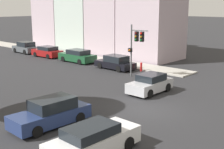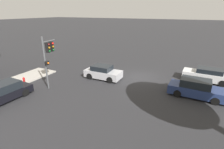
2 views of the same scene
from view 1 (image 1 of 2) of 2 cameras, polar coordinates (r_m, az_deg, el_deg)
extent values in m
plane|color=#28282B|center=(20.42, 6.34, -6.32)|extent=(300.00, 300.00, 0.00)
cube|color=#ADA89E|center=(51.86, -16.50, 4.90)|extent=(2.90, 60.00, 0.12)
cube|color=#B29EA8|center=(38.57, 7.31, 10.41)|extent=(6.33, 6.25, 10.32)
cube|color=#B29EA8|center=(42.49, 0.78, 10.22)|extent=(6.85, 5.47, 9.59)
cube|color=#ADBCB2|center=(46.81, -4.54, 10.72)|extent=(7.40, 6.12, 10.10)
cube|color=#B29EA8|center=(51.31, -9.34, 10.08)|extent=(7.14, 5.69, 8.88)
cylinder|color=#515456|center=(29.02, 3.53, 4.34)|extent=(0.14, 0.14, 4.85)
cylinder|color=#515456|center=(28.39, 5.04, 8.03)|extent=(0.32, 1.67, 0.10)
cube|color=black|center=(28.57, 4.53, 6.97)|extent=(0.34, 0.34, 0.90)
sphere|color=#590F0F|center=(28.38, 4.35, 7.54)|extent=(0.20, 0.20, 0.20)
sphere|color=#99660F|center=(28.41, 4.34, 6.94)|extent=(0.20, 0.20, 0.20)
sphere|color=#0F511E|center=(28.44, 4.33, 6.34)|extent=(0.20, 0.20, 0.20)
cube|color=black|center=(28.30, 5.52, 6.89)|extent=(0.34, 0.34, 0.90)
sphere|color=red|center=(28.11, 5.34, 7.47)|extent=(0.20, 0.20, 0.20)
sphere|color=#99660F|center=(28.13, 5.33, 6.86)|extent=(0.20, 0.20, 0.20)
sphere|color=#0F511E|center=(28.17, 5.31, 6.26)|extent=(0.20, 0.20, 0.20)
cube|color=black|center=(28.86, 3.35, 4.49)|extent=(0.26, 0.38, 0.35)
sphere|color=orange|center=(28.74, 3.20, 4.45)|extent=(0.18, 0.18, 0.18)
cube|color=navy|center=(17.83, -11.20, -7.50)|extent=(4.61, 1.95, 0.75)
cube|color=black|center=(17.70, -10.81, -5.26)|extent=(2.42, 1.65, 0.64)
cylinder|color=black|center=(16.55, -13.59, -10.10)|extent=(0.63, 0.24, 0.63)
cylinder|color=black|center=(17.90, -16.45, -8.51)|extent=(0.63, 0.24, 0.63)
cylinder|color=black|center=(18.06, -5.94, -7.84)|extent=(0.63, 0.24, 0.63)
cylinder|color=black|center=(19.31, -9.11, -6.56)|extent=(0.63, 0.24, 0.63)
cube|color=silver|center=(14.34, -3.32, -12.30)|extent=(4.64, 1.85, 0.80)
cube|color=black|center=(13.97, -3.91, -10.19)|extent=(2.43, 1.57, 0.45)
cylinder|color=black|center=(15.86, -1.44, -10.74)|extent=(0.65, 0.24, 0.64)
cylinder|color=black|center=(14.87, 2.97, -12.42)|extent=(0.65, 0.24, 0.64)
cube|color=#B7B7BC|center=(24.03, 6.93, -2.03)|extent=(3.92, 1.79, 0.75)
cube|color=black|center=(24.01, 7.18, -0.50)|extent=(2.04, 1.57, 0.51)
cylinder|color=black|center=(22.68, 6.87, -3.52)|extent=(0.66, 0.23, 0.66)
cylinder|color=black|center=(23.62, 3.58, -2.79)|extent=(0.66, 0.23, 0.66)
cylinder|color=black|center=(24.64, 10.10, -2.32)|extent=(0.66, 0.23, 0.66)
cylinder|color=black|center=(25.51, 6.95, -1.69)|extent=(0.66, 0.23, 0.66)
cube|color=black|center=(32.65, 0.56, 1.86)|extent=(2.06, 4.42, 0.63)
cube|color=black|center=(32.42, 0.79, 2.93)|extent=(1.75, 2.33, 0.65)
cylinder|color=black|center=(33.01, -2.21, 1.67)|extent=(0.24, 0.65, 0.64)
cylinder|color=black|center=(34.24, -0.03, 2.08)|extent=(0.24, 0.65, 0.64)
cylinder|color=black|center=(31.14, 1.22, 1.00)|extent=(0.24, 0.65, 0.64)
cylinder|color=black|center=(32.44, 3.38, 1.46)|extent=(0.24, 0.65, 0.64)
cube|color=#194728|center=(36.90, -6.39, 3.16)|extent=(1.94, 4.71, 0.79)
cube|color=black|center=(36.66, -6.22, 4.14)|extent=(1.71, 2.45, 0.51)
cylinder|color=black|center=(37.46, -8.91, 2.84)|extent=(0.22, 0.63, 0.63)
cylinder|color=black|center=(38.62, -6.80, 3.19)|extent=(0.22, 0.63, 0.63)
cylinder|color=black|center=(35.27, -5.92, 2.31)|extent=(0.22, 0.63, 0.63)
cylinder|color=black|center=(36.49, -3.79, 2.70)|extent=(0.22, 0.63, 0.63)
cube|color=maroon|center=(41.15, -11.77, 3.92)|extent=(2.01, 4.29, 0.75)
cube|color=black|center=(40.94, -11.66, 4.74)|extent=(1.73, 2.25, 0.47)
cylinder|color=black|center=(41.71, -13.83, 3.61)|extent=(0.24, 0.62, 0.61)
cylinder|color=black|center=(42.76, -11.89, 3.92)|extent=(0.24, 0.62, 0.61)
cylinder|color=black|center=(39.62, -11.61, 3.25)|extent=(0.24, 0.62, 0.61)
cylinder|color=black|center=(40.72, -9.62, 3.58)|extent=(0.24, 0.62, 0.61)
cube|color=#4C5156|center=(45.38, -15.51, 4.54)|extent=(2.00, 4.13, 0.74)
cube|color=black|center=(45.15, -15.46, 5.39)|extent=(1.73, 2.16, 0.64)
cylinder|color=black|center=(46.05, -17.29, 4.26)|extent=(0.23, 0.67, 0.67)
cylinder|color=black|center=(46.95, -15.37, 4.54)|extent=(0.23, 0.67, 0.67)
cylinder|color=black|center=(43.87, -15.64, 3.98)|extent=(0.23, 0.67, 0.67)
cylinder|color=black|center=(44.82, -13.66, 4.26)|extent=(0.23, 0.67, 0.67)
cylinder|color=red|center=(31.68, 5.35, 1.26)|extent=(0.20, 0.20, 0.75)
sphere|color=red|center=(31.60, 5.36, 2.03)|extent=(0.22, 0.22, 0.22)
camera|label=2|loc=(30.59, -28.73, 11.72)|focal=28.00mm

